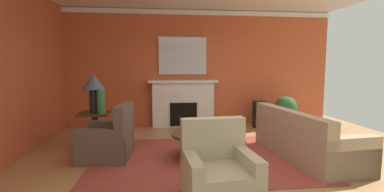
% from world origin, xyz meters
% --- Properties ---
extents(ground_plane, '(8.73, 8.73, 0.00)m').
position_xyz_m(ground_plane, '(0.00, 0.00, 0.00)').
color(ground_plane, tan).
extents(wall_fireplace, '(7.31, 0.12, 3.06)m').
position_xyz_m(wall_fireplace, '(0.00, 2.96, 1.53)').
color(wall_fireplace, '#C65633').
rests_on(wall_fireplace, ground_plane).
extents(wall_window, '(0.12, 6.40, 3.06)m').
position_xyz_m(wall_window, '(-3.42, 0.30, 1.53)').
color(wall_window, '#C65633').
rests_on(wall_window, ground_plane).
extents(crown_moulding, '(7.31, 0.08, 0.12)m').
position_xyz_m(crown_moulding, '(0.00, 2.88, 2.98)').
color(crown_moulding, white).
extents(area_rug, '(3.66, 2.63, 0.01)m').
position_xyz_m(area_rug, '(-0.27, 0.19, 0.01)').
color(area_rug, '#993D33').
rests_on(area_rug, ground_plane).
extents(fireplace, '(1.80, 0.35, 1.23)m').
position_xyz_m(fireplace, '(-0.37, 2.75, 0.58)').
color(fireplace, white).
rests_on(fireplace, ground_plane).
extents(mantel_mirror, '(1.25, 0.04, 0.97)m').
position_xyz_m(mantel_mirror, '(-0.37, 2.87, 1.87)').
color(mantel_mirror, silver).
extents(sofa, '(1.11, 2.18, 0.85)m').
position_xyz_m(sofa, '(1.52, 0.02, 0.30)').
color(sofa, tan).
rests_on(sofa, ground_plane).
extents(armchair_near_window, '(0.87, 0.87, 0.95)m').
position_xyz_m(armchair_near_window, '(-1.84, 0.35, 0.31)').
color(armchair_near_window, brown).
rests_on(armchair_near_window, ground_plane).
extents(armchair_facing_fireplace, '(0.86, 0.86, 0.95)m').
position_xyz_m(armchair_facing_fireplace, '(-0.28, -1.33, 0.31)').
color(armchair_facing_fireplace, '#C1B293').
rests_on(armchair_facing_fireplace, ground_plane).
extents(coffee_table, '(1.00, 1.00, 0.45)m').
position_xyz_m(coffee_table, '(-0.27, 0.19, 0.34)').
color(coffee_table, '#3D2D1E').
rests_on(coffee_table, ground_plane).
extents(side_table, '(0.56, 0.56, 0.70)m').
position_xyz_m(side_table, '(-2.22, 1.05, 0.40)').
color(side_table, '#3D2D1E').
rests_on(side_table, ground_plane).
extents(table_lamp, '(0.44, 0.44, 0.75)m').
position_xyz_m(table_lamp, '(-2.22, 1.05, 1.22)').
color(table_lamp, black).
rests_on(table_lamp, side_table).
extents(vase_tall_corner, '(0.35, 0.35, 0.69)m').
position_xyz_m(vase_tall_corner, '(1.60, 2.45, 0.34)').
color(vase_tall_corner, black).
rests_on(vase_tall_corner, ground_plane).
extents(vase_on_side_table, '(0.15, 0.15, 0.46)m').
position_xyz_m(vase_on_side_table, '(-2.07, 0.93, 0.93)').
color(vase_on_side_table, '#33703D').
rests_on(vase_on_side_table, side_table).
extents(book_red_cover, '(0.29, 0.25, 0.04)m').
position_xyz_m(book_red_cover, '(-0.17, 0.26, 0.47)').
color(book_red_cover, navy).
rests_on(book_red_cover, coffee_table).
extents(book_art_folio, '(0.26, 0.19, 0.04)m').
position_xyz_m(book_art_folio, '(-0.19, 0.07, 0.51)').
color(book_art_folio, navy).
rests_on(book_art_folio, coffee_table).
extents(book_small_novel, '(0.25, 0.20, 0.05)m').
position_xyz_m(book_small_novel, '(-0.20, 0.04, 0.55)').
color(book_small_novel, tan).
rests_on(book_small_novel, coffee_table).
extents(potted_plant, '(0.56, 0.56, 0.83)m').
position_xyz_m(potted_plant, '(2.20, 2.20, 0.49)').
color(potted_plant, '#333333').
rests_on(potted_plant, ground_plane).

